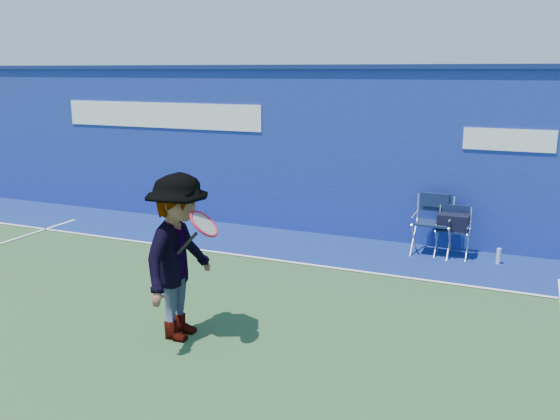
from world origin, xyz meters
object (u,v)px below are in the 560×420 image
at_px(directors_chair_right, 452,236).
at_px(tennis_player, 180,257).
at_px(directors_chair_left, 432,235).
at_px(water_bottle, 499,256).

height_order(directors_chair_right, tennis_player, tennis_player).
relative_size(directors_chair_left, tennis_player, 0.52).
distance_m(directors_chair_left, tennis_player, 4.83).
distance_m(directors_chair_right, tennis_player, 4.98).
relative_size(directors_chair_left, water_bottle, 3.82).
xyz_separation_m(directors_chair_left, directors_chair_right, (0.33, -0.01, 0.02)).
relative_size(directors_chair_right, tennis_player, 0.43).
relative_size(directors_chair_left, directors_chair_right, 1.20).
xyz_separation_m(water_bottle, tennis_player, (-3.18, -4.17, 0.82)).
bearing_deg(tennis_player, directors_chair_right, 60.32).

